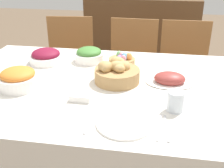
{
  "coord_description": "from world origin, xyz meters",
  "views": [
    {
      "loc": [
        0.22,
        -1.4,
        1.43
      ],
      "look_at": [
        0.01,
        -0.09,
        0.8
      ],
      "focal_mm": 45.0,
      "sensor_mm": 36.0,
      "label": 1
    }
  ],
  "objects_px": {
    "sideboard": "(141,38)",
    "butter_dish": "(80,97)",
    "bread_basket": "(117,73)",
    "knife": "(159,127)",
    "egg_basket": "(122,60)",
    "green_salad_bowl": "(89,55)",
    "chair_far_center": "(131,67)",
    "spoon": "(166,128)",
    "carrot_bowl": "(18,79)",
    "ham_platter": "(170,79)",
    "chair_far_left": "(69,63)",
    "beet_salad_bowl": "(46,56)",
    "dinner_plate": "(124,124)",
    "chair_far_right": "(184,70)",
    "fork": "(91,121)",
    "drinking_cup": "(176,101)"
  },
  "relations": [
    {
      "from": "chair_far_right",
      "to": "carrot_bowl",
      "type": "xyz_separation_m",
      "value": [
        -0.97,
        -1.06,
        0.32
      ]
    },
    {
      "from": "green_salad_bowl",
      "to": "spoon",
      "type": "distance_m",
      "value": 0.88
    },
    {
      "from": "chair_far_left",
      "to": "green_salad_bowl",
      "type": "relative_size",
      "value": 4.63
    },
    {
      "from": "fork",
      "to": "bread_basket",
      "type": "bearing_deg",
      "value": 87.4
    },
    {
      "from": "bread_basket",
      "to": "fork",
      "type": "xyz_separation_m",
      "value": [
        -0.05,
        -0.43,
        -0.05
      ]
    },
    {
      "from": "chair_far_center",
      "to": "dinner_plate",
      "type": "bearing_deg",
      "value": -83.97
    },
    {
      "from": "chair_far_right",
      "to": "chair_far_left",
      "type": "relative_size",
      "value": 1.0
    },
    {
      "from": "chair_far_left",
      "to": "beet_salad_bowl",
      "type": "xyz_separation_m",
      "value": [
        0.07,
        -0.67,
        0.31
      ]
    },
    {
      "from": "green_salad_bowl",
      "to": "sideboard",
      "type": "bearing_deg",
      "value": 80.9
    },
    {
      "from": "chair_far_center",
      "to": "knife",
      "type": "xyz_separation_m",
      "value": [
        0.24,
        -1.33,
        0.27
      ]
    },
    {
      "from": "dinner_plate",
      "to": "knife",
      "type": "xyz_separation_m",
      "value": [
        0.15,
        0.0,
        -0.0
      ]
    },
    {
      "from": "spoon",
      "to": "butter_dish",
      "type": "relative_size",
      "value": 1.88
    },
    {
      "from": "beet_salad_bowl",
      "to": "fork",
      "type": "xyz_separation_m",
      "value": [
        0.46,
        -0.65,
        -0.04
      ]
    },
    {
      "from": "chair_far_center",
      "to": "drinking_cup",
      "type": "height_order",
      "value": "chair_far_center"
    },
    {
      "from": "bread_basket",
      "to": "knife",
      "type": "xyz_separation_m",
      "value": [
        0.24,
        -0.43,
        -0.05
      ]
    },
    {
      "from": "bread_basket",
      "to": "knife",
      "type": "height_order",
      "value": "bread_basket"
    },
    {
      "from": "knife",
      "to": "spoon",
      "type": "distance_m",
      "value": 0.03
    },
    {
      "from": "chair_far_right",
      "to": "chair_far_center",
      "type": "relative_size",
      "value": 1.0
    },
    {
      "from": "carrot_bowl",
      "to": "spoon",
      "type": "height_order",
      "value": "carrot_bowl"
    },
    {
      "from": "ham_platter",
      "to": "butter_dish",
      "type": "relative_size",
      "value": 2.54
    },
    {
      "from": "bread_basket",
      "to": "beet_salad_bowl",
      "type": "bearing_deg",
      "value": 155.89
    },
    {
      "from": "green_salad_bowl",
      "to": "butter_dish",
      "type": "bearing_deg",
      "value": -81.14
    },
    {
      "from": "spoon",
      "to": "chair_far_right",
      "type": "bearing_deg",
      "value": 77.83
    },
    {
      "from": "beet_salad_bowl",
      "to": "green_salad_bowl",
      "type": "distance_m",
      "value": 0.28
    },
    {
      "from": "chair_far_right",
      "to": "fork",
      "type": "xyz_separation_m",
      "value": [
        -0.51,
        -1.33,
        0.27
      ]
    },
    {
      "from": "knife",
      "to": "drinking_cup",
      "type": "relative_size",
      "value": 2.03
    },
    {
      "from": "sideboard",
      "to": "knife",
      "type": "distance_m",
      "value": 2.34
    },
    {
      "from": "bread_basket",
      "to": "egg_basket",
      "type": "distance_m",
      "value": 0.28
    },
    {
      "from": "bread_basket",
      "to": "chair_far_left",
      "type": "bearing_deg",
      "value": 122.45
    },
    {
      "from": "carrot_bowl",
      "to": "spoon",
      "type": "relative_size",
      "value": 1.11
    },
    {
      "from": "chair_far_center",
      "to": "dinner_plate",
      "type": "relative_size",
      "value": 3.7
    },
    {
      "from": "ham_platter",
      "to": "sideboard",
      "type": "bearing_deg",
      "value": 98.25
    },
    {
      "from": "egg_basket",
      "to": "green_salad_bowl",
      "type": "height_order",
      "value": "green_salad_bowl"
    },
    {
      "from": "sideboard",
      "to": "knife",
      "type": "xyz_separation_m",
      "value": [
        0.22,
        -2.31,
        0.28
      ]
    },
    {
      "from": "bread_basket",
      "to": "egg_basket",
      "type": "relative_size",
      "value": 1.47
    },
    {
      "from": "chair_far_right",
      "to": "butter_dish",
      "type": "distance_m",
      "value": 1.33
    },
    {
      "from": "chair_far_right",
      "to": "spoon",
      "type": "distance_m",
      "value": 1.37
    },
    {
      "from": "bread_basket",
      "to": "ham_platter",
      "type": "height_order",
      "value": "bread_basket"
    },
    {
      "from": "chair_far_right",
      "to": "green_salad_bowl",
      "type": "xyz_separation_m",
      "value": [
        -0.69,
        -0.61,
        0.31
      ]
    },
    {
      "from": "green_salad_bowl",
      "to": "dinner_plate",
      "type": "xyz_separation_m",
      "value": [
        0.33,
        -0.72,
        -0.04
      ]
    },
    {
      "from": "chair_far_left",
      "to": "sideboard",
      "type": "xyz_separation_m",
      "value": [
        0.6,
        0.98,
        -0.02
      ]
    },
    {
      "from": "chair_far_center",
      "to": "knife",
      "type": "bearing_deg",
      "value": -77.76
    },
    {
      "from": "green_salad_bowl",
      "to": "carrot_bowl",
      "type": "xyz_separation_m",
      "value": [
        -0.28,
        -0.45,
        0.01
      ]
    },
    {
      "from": "sideboard",
      "to": "butter_dish",
      "type": "relative_size",
      "value": 12.38
    },
    {
      "from": "ham_platter",
      "to": "fork",
      "type": "height_order",
      "value": "ham_platter"
    },
    {
      "from": "chair_far_center",
      "to": "butter_dish",
      "type": "height_order",
      "value": "chair_far_center"
    },
    {
      "from": "sideboard",
      "to": "butter_dish",
      "type": "height_order",
      "value": "sideboard"
    },
    {
      "from": "sideboard",
      "to": "carrot_bowl",
      "type": "xyz_separation_m",
      "value": [
        -0.54,
        -2.04,
        0.33
      ]
    },
    {
      "from": "chair_far_left",
      "to": "fork",
      "type": "xyz_separation_m",
      "value": [
        0.52,
        -1.33,
        0.27
      ]
    },
    {
      "from": "green_salad_bowl",
      "to": "chair_far_center",
      "type": "bearing_deg",
      "value": 69.04
    }
  ]
}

